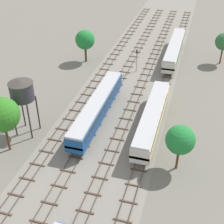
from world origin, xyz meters
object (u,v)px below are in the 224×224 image
water_tower (22,91)px  signal_post_nearest (137,58)px  passenger_coach_left_midfar (97,107)px  diesel_railcar_centre_mid (152,117)px  passenger_coach_centre_far (174,49)px

water_tower → signal_post_nearest: size_ratio=1.80×
water_tower → passenger_coach_left_midfar: bearing=33.6°
diesel_railcar_centre_mid → signal_post_nearest: (-7.23, 20.95, 0.83)m
passenger_coach_centre_far → water_tower: water_tower is taller
signal_post_nearest → diesel_railcar_centre_mid: bearing=-71.0°
diesel_railcar_centre_mid → passenger_coach_centre_far: bearing=90.0°
passenger_coach_centre_far → passenger_coach_left_midfar: bearing=-107.8°
diesel_railcar_centre_mid → passenger_coach_left_midfar: same height
diesel_railcar_centre_mid → water_tower: (-19.62, -6.13, 5.31)m
passenger_coach_left_midfar → water_tower: size_ratio=2.26×
passenger_coach_left_midfar → passenger_coach_centre_far: (9.64, 30.01, 0.00)m
water_tower → signal_post_nearest: water_tower is taller
signal_post_nearest → water_tower: bearing=-114.6°
diesel_railcar_centre_mid → water_tower: bearing=-162.6°
diesel_railcar_centre_mid → signal_post_nearest: size_ratio=3.79×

